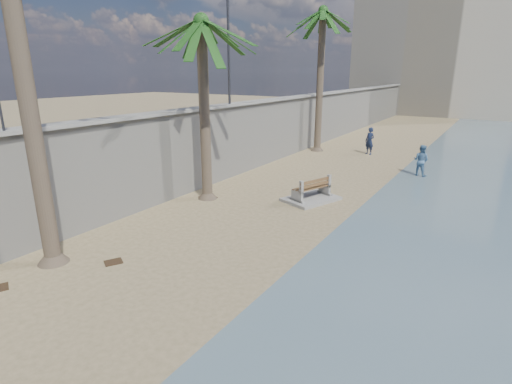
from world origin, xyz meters
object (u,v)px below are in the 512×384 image
at_px(bench_far, 311,191).
at_px(palm_back, 323,13).
at_px(palm_mid, 201,24).
at_px(person_a, 370,139).
at_px(person_b, 421,159).

xyz_separation_m(bench_far, palm_back, (-4.11, 10.07, 8.09)).
xyz_separation_m(palm_mid, person_a, (3.01, 12.74, -5.83)).
distance_m(bench_far, palm_mid, 7.73).
relative_size(person_a, person_b, 1.12).
relative_size(palm_mid, palm_back, 0.82).
distance_m(bench_far, person_b, 7.34).
relative_size(palm_mid, person_a, 3.96).
distance_m(person_a, person_b, 5.54).
distance_m(bench_far, palm_back, 13.55).
relative_size(bench_far, person_a, 1.31).
relative_size(palm_back, person_a, 4.84).
distance_m(palm_mid, palm_back, 12.24).
bearing_deg(person_b, palm_back, -11.28).
distance_m(palm_mid, person_a, 14.33).
distance_m(palm_back, person_b, 10.97).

